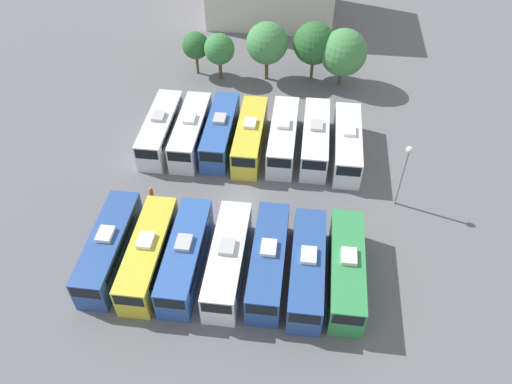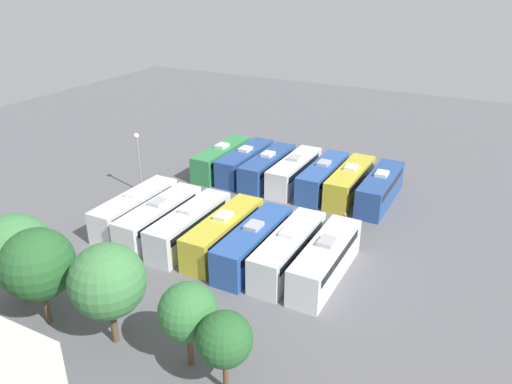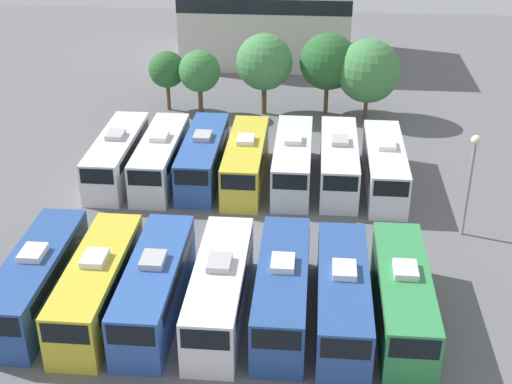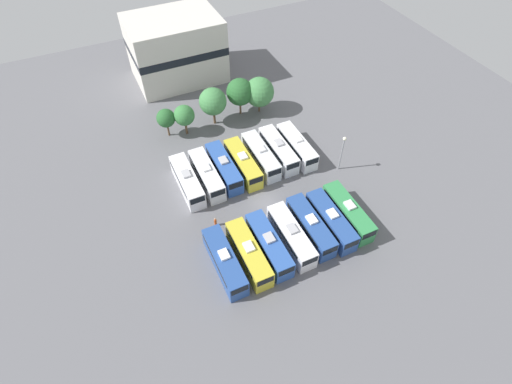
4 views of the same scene
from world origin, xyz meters
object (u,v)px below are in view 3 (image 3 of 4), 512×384
(light_pole, at_px, (472,167))
(tree_1, at_px, (199,71))
(bus_7, at_px, (118,155))
(bus_11, at_px, (293,159))
(bus_2, at_px, (155,285))
(bus_1, at_px, (98,283))
(bus_0, at_px, (37,277))
(tree_3, at_px, (328,62))
(bus_3, at_px, (220,288))
(bus_4, at_px, (282,288))
(bus_5, at_px, (343,295))
(tree_2, at_px, (264,62))
(bus_12, at_px, (339,161))
(tree_0, at_px, (167,70))
(bus_8, at_px, (161,156))
(bus_6, at_px, (403,295))
(bus_13, at_px, (385,165))
(tree_4, at_px, (368,71))
(worker_person, at_px, (103,226))
(bus_9, at_px, (203,156))
(bus_10, at_px, (246,160))

(light_pole, distance_m, tree_1, 27.59)
(bus_7, bearing_deg, bus_11, 1.28)
(bus_2, bearing_deg, bus_1, -177.61)
(bus_0, height_order, tree_3, tree_3)
(bus_3, xyz_separation_m, bus_4, (3.23, 0.27, 0.00))
(tree_3, bearing_deg, bus_5, -88.41)
(bus_5, height_order, tree_2, tree_2)
(light_pole, distance_m, tree_3, 22.28)
(bus_12, distance_m, tree_0, 20.24)
(bus_3, distance_m, bus_8, 17.21)
(bus_0, distance_m, tree_3, 33.84)
(bus_0, xyz_separation_m, bus_4, (13.06, 0.18, 0.00))
(bus_6, bearing_deg, bus_11, 111.43)
(bus_8, distance_m, bus_13, 16.08)
(bus_12, height_order, tree_1, tree_1)
(bus_6, distance_m, bus_7, 24.75)
(bus_2, distance_m, bus_8, 16.26)
(bus_4, height_order, tree_2, tree_2)
(light_pole, distance_m, tree_4, 20.29)
(worker_person, height_order, light_pole, light_pole)
(bus_6, bearing_deg, bus_4, 179.16)
(bus_2, bearing_deg, bus_3, 0.38)
(bus_9, bearing_deg, bus_0, -111.70)
(bus_1, xyz_separation_m, tree_3, (11.98, 30.25, 3.04))
(light_pole, height_order, tree_2, tree_2)
(bus_0, relative_size, bus_10, 1.00)
(bus_11, bearing_deg, bus_9, 179.54)
(bus_8, height_order, bus_12, same)
(bus_6, bearing_deg, bus_5, -174.84)
(bus_9, xyz_separation_m, tree_3, (8.91, 13.83, 3.04))
(bus_2, height_order, bus_5, same)
(bus_6, xyz_separation_m, tree_0, (-18.06, 29.49, 2.07))
(bus_0, xyz_separation_m, bus_8, (3.38, 15.86, 0.00))
(bus_8, height_order, bus_10, same)
(bus_2, bearing_deg, bus_13, 50.52)
(tree_1, relative_size, tree_3, 0.80)
(bus_4, distance_m, bus_11, 15.95)
(bus_4, xyz_separation_m, bus_5, (3.12, -0.37, 0.00))
(bus_11, bearing_deg, bus_6, -68.57)
(bus_6, relative_size, bus_9, 1.00)
(tree_0, distance_m, tree_1, 3.18)
(bus_1, height_order, tree_2, tree_2)
(bus_8, relative_size, light_pole, 1.49)
(bus_3, bearing_deg, worker_person, 139.07)
(bus_4, bearing_deg, bus_13, 67.65)
(bus_12, bearing_deg, bus_1, -128.05)
(bus_3, bearing_deg, bus_11, 79.13)
(tree_0, bearing_deg, tree_3, 1.73)
(bus_12, relative_size, tree_4, 1.44)
(light_pole, bearing_deg, bus_10, 156.31)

